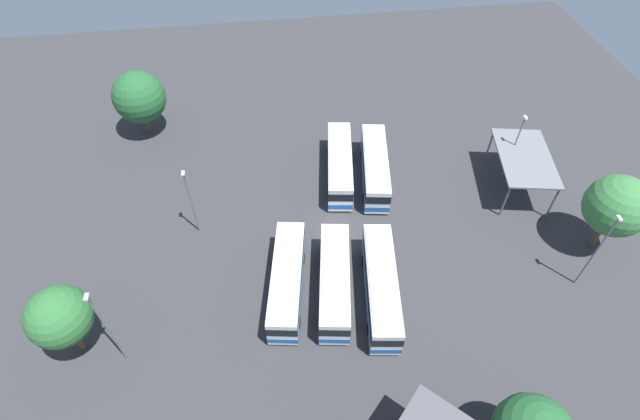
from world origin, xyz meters
TOP-DOWN VIEW (x-y plane):
  - ground_plane at (0.00, 0.00)m, footprint 94.10×94.10m
  - bus_row0_slot0 at (-8.39, -2.50)m, footprint 11.93×4.26m
  - bus_row0_slot1 at (-7.34, 1.48)m, footprint 11.07×4.33m
  - bus_row0_slot2 at (-6.62, 5.64)m, footprint 11.31×4.47m
  - bus_row1_slot0 at (6.85, -5.39)m, footprint 11.53×4.41m
  - bus_row1_slot1 at (7.78, -1.60)m, footprint 11.53×4.27m
  - maintenance_shelter at (3.43, -20.56)m, footprint 10.23×7.14m
  - lamp_post_near_entrance at (5.45, -20.24)m, footprint 0.56×0.28m
  - lamp_post_by_building at (-9.50, -20.94)m, footprint 0.56×0.28m
  - lamp_post_mid_lot at (-11.15, 19.52)m, footprint 0.56×0.28m
  - lamp_post_far_corner at (1.98, 13.91)m, footprint 0.56×0.28m
  - tree_east_edge at (-9.71, 23.23)m, footprint 4.94×4.94m
  - tree_west_edge at (-5.61, -24.70)m, footprint 5.79×5.79m
  - tree_north_edge at (19.23, 20.40)m, footprint 6.13×6.13m

SIDE VIEW (x-z plane):
  - ground_plane at x=0.00m, z-range 0.00..0.00m
  - bus_row0_slot1 at x=-7.34m, z-range 0.10..3.62m
  - bus_row0_slot2 at x=-6.62m, z-range 0.10..3.62m
  - bus_row1_slot0 at x=6.85m, z-range 0.10..3.62m
  - bus_row1_slot1 at x=7.78m, z-range 0.10..3.62m
  - bus_row0_slot0 at x=-8.39m, z-range 0.10..3.62m
  - maintenance_shelter at x=3.43m, z-range 1.95..6.33m
  - lamp_post_near_entrance at x=5.45m, z-range 0.41..8.47m
  - lamp_post_far_corner at x=1.98m, z-range 0.41..8.48m
  - lamp_post_by_building at x=-9.50m, z-range 0.42..9.57m
  - tree_east_edge at x=-9.71m, z-range 1.31..8.90m
  - tree_north_edge at x=19.23m, z-range 1.02..9.19m
  - lamp_post_mid_lot at x=-11.15m, z-range 0.42..9.83m
  - tree_west_edge at x=-5.61m, z-range 1.44..10.13m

